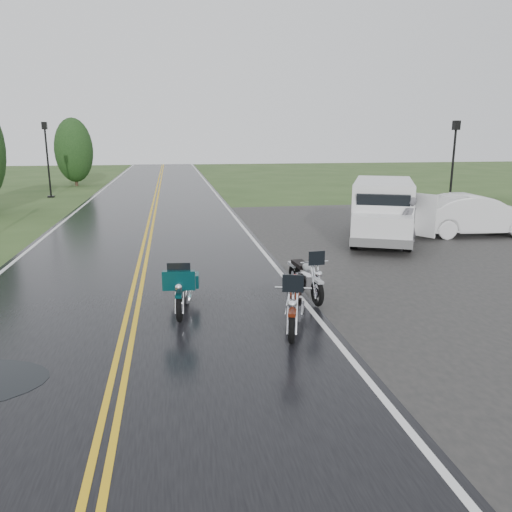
{
  "coord_description": "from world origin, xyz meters",
  "views": [
    {
      "loc": [
        0.92,
        -9.04,
        3.69
      ],
      "look_at": [
        2.8,
        2.0,
        1.0
      ],
      "focal_mm": 35.0,
      "sensor_mm": 36.0,
      "label": 1
    }
  ],
  "objects": [
    {
      "name": "motorcycle_silver",
      "position": [
        3.99,
        0.99,
        0.6
      ],
      "size": [
        0.93,
        2.09,
        1.2
      ],
      "primitive_type": null,
      "rotation": [
        0.0,
        0.0,
        0.1
      ],
      "color": "#A3A6AA",
      "rests_on": "ground"
    },
    {
      "name": "parking_pad",
      "position": [
        11.0,
        5.0,
        0.01
      ],
      "size": [
        14.0,
        24.0,
        0.03
      ],
      "primitive_type": "cube",
      "color": "black",
      "rests_on": "ground"
    },
    {
      "name": "sedan_white",
      "position": [
        12.21,
        7.97,
        0.77
      ],
      "size": [
        4.77,
        1.92,
        1.54
      ],
      "primitive_type": "imported",
      "rotation": [
        0.0,
        0.0,
        1.51
      ],
      "color": "silver",
      "rests_on": "ground"
    },
    {
      "name": "person_at_van",
      "position": [
        8.48,
        5.84,
        0.9
      ],
      "size": [
        0.76,
        0.63,
        1.79
      ],
      "primitive_type": "imported",
      "rotation": [
        0.0,
        0.0,
        3.49
      ],
      "color": "#55545A",
      "rests_on": "ground"
    },
    {
      "name": "road",
      "position": [
        0.0,
        10.0,
        0.02
      ],
      "size": [
        8.0,
        100.0,
        0.04
      ],
      "primitive_type": "cube",
      "color": "black",
      "rests_on": "ground"
    },
    {
      "name": "lamp_post_far_right",
      "position": [
        13.97,
        12.74,
        2.23
      ],
      "size": [
        0.38,
        0.38,
        4.45
      ],
      "primitive_type": null,
      "color": "black",
      "rests_on": "ground"
    },
    {
      "name": "van_white",
      "position": [
        6.89,
        6.44,
        1.09
      ],
      "size": [
        4.14,
        5.94,
        2.19
      ],
      "primitive_type": null,
      "rotation": [
        0.0,
        0.0,
        -0.41
      ],
      "color": "silver",
      "rests_on": "ground"
    },
    {
      "name": "motorcycle_teal",
      "position": [
        1.0,
        0.54,
        0.6
      ],
      "size": [
        0.95,
        2.11,
        1.2
      ],
      "primitive_type": null,
      "rotation": [
        0.0,
        0.0,
        -0.11
      ],
      "color": "#042E31",
      "rests_on": "ground"
    },
    {
      "name": "ground",
      "position": [
        0.0,
        0.0,
        0.0
      ],
      "size": [
        120.0,
        120.0,
        0.0
      ],
      "primitive_type": "plane",
      "color": "#2D471E",
      "rests_on": "ground"
    },
    {
      "name": "tree_left_far",
      "position": [
        -6.18,
        31.05,
        2.16
      ],
      "size": [
        2.81,
        2.81,
        4.33
      ],
      "primitive_type": null,
      "color": "#1E3D19",
      "rests_on": "ground"
    },
    {
      "name": "motorcycle_red",
      "position": [
        2.96,
        -0.88,
        0.62
      ],
      "size": [
        1.32,
        2.22,
        1.23
      ],
      "primitive_type": null,
      "rotation": [
        0.0,
        0.0,
        -0.29
      ],
      "color": "#501709",
      "rests_on": "ground"
    },
    {
      "name": "lamp_post_far_left",
      "position": [
        -6.42,
        23.56,
        2.29
      ],
      "size": [
        0.39,
        0.39,
        4.59
      ],
      "primitive_type": null,
      "color": "black",
      "rests_on": "ground"
    }
  ]
}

